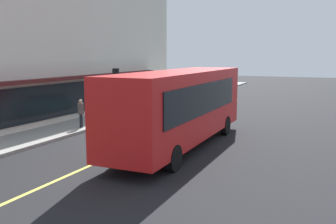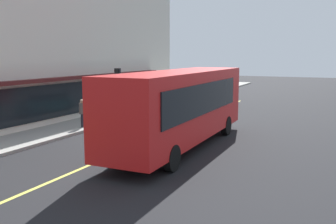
# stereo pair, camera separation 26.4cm
# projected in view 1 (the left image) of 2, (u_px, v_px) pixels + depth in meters

# --- Properties ---
(ground) EXTENTS (120.00, 120.00, 0.00)m
(ground) POSITION_uv_depth(u_px,v_px,m) (149.00, 140.00, 18.99)
(ground) COLOR black
(sidewalk) EXTENTS (80.00, 2.88, 0.15)m
(sidewalk) POSITION_uv_depth(u_px,v_px,m) (62.00, 129.00, 21.20)
(sidewalk) COLOR #9E9B93
(sidewalk) RESTS_ON ground
(lane_centre_stripe) EXTENTS (36.00, 0.16, 0.01)m
(lane_centre_stripe) POSITION_uv_depth(u_px,v_px,m) (149.00, 140.00, 18.99)
(lane_centre_stripe) COLOR #D8D14C
(lane_centre_stripe) RESTS_ON ground
(storefront_building) EXTENTS (27.27, 12.15, 9.96)m
(storefront_building) POSITION_uv_depth(u_px,v_px,m) (12.00, 44.00, 26.68)
(storefront_building) COLOR silver
(storefront_building) RESTS_ON ground
(bus) EXTENTS (11.15, 2.66, 3.50)m
(bus) POSITION_uv_depth(u_px,v_px,m) (181.00, 104.00, 17.19)
(bus) COLOR red
(bus) RESTS_ON ground
(traffic_light) EXTENTS (0.30, 0.52, 3.20)m
(traffic_light) POSITION_uv_depth(u_px,v_px,m) (116.00, 81.00, 24.79)
(traffic_light) COLOR #2D2D33
(traffic_light) RESTS_ON sidewalk
(car_teal) EXTENTS (4.39, 2.04, 1.52)m
(car_teal) POSITION_uv_depth(u_px,v_px,m) (143.00, 110.00, 24.11)
(car_teal) COLOR #14666B
(car_teal) RESTS_ON ground
(pedestrian_mid_block) EXTENTS (0.34, 0.34, 1.60)m
(pedestrian_mid_block) POSITION_uv_depth(u_px,v_px,m) (81.00, 111.00, 21.24)
(pedestrian_mid_block) COLOR black
(pedestrian_mid_block) RESTS_ON sidewalk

